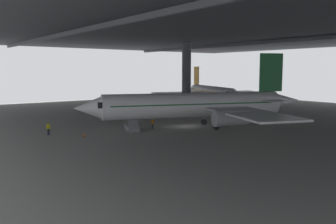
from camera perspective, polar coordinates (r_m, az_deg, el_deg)
ground_plane at (r=53.08m, az=3.15°, el=-2.35°), size 110.00×110.00×0.00m
hangar_structure at (r=62.64m, az=13.12°, el=12.89°), size 121.00×99.00×15.93m
airplane_main at (r=51.64m, az=4.75°, el=1.11°), size 32.98×33.14×10.85m
boarding_stairs at (r=49.93m, az=-5.81°, el=-2.12°), size 4.30×2.75×4.53m
crew_worker_near_nose at (r=48.42m, az=-18.52°, el=-2.42°), size 0.31×0.53×1.68m
crew_worker_by_stairs at (r=50.77m, az=-2.46°, el=-1.74°), size 0.38×0.48×1.58m
airplane_distant at (r=88.44m, az=6.77°, el=3.20°), size 27.53×27.39×9.28m
traffic_cone_orange at (r=46.21m, az=-13.15°, el=-3.51°), size 0.36×0.36×0.60m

